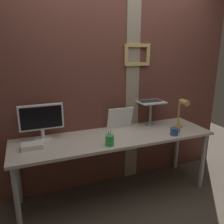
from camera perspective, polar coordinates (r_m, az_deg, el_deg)
name	(u,v)px	position (r m, az deg, el deg)	size (l,w,h in m)	color
ground_plane	(123,191)	(2.94, 2.71, -19.17)	(6.00, 6.00, 0.00)	#4C4238
brick_wall_back	(112,88)	(2.78, 0.05, 5.97)	(3.16, 0.16, 2.42)	brown
desk	(115,142)	(2.56, 0.83, -7.47)	(2.22, 0.62, 0.74)	beige
monitor	(42,119)	(2.47, -17.25, -1.74)	(0.45, 0.18, 0.38)	white
laptop_stand	(151,110)	(2.87, 9.65, 0.49)	(0.28, 0.22, 0.29)	gray
laptop	(148,97)	(2.89, 9.13, 3.80)	(0.32, 0.28, 0.23)	white
whiteboard_panel	(120,118)	(2.74, 2.05, -1.46)	(0.32, 0.02, 0.27)	white
desk_lamp	(182,110)	(2.83, 17.12, 0.41)	(0.12, 0.20, 0.36)	tan
pen_cup	(110,140)	(2.28, -0.59, -7.09)	(0.09, 0.09, 0.16)	green
coffee_mug	(174,131)	(2.64, 15.34, -4.73)	(0.12, 0.09, 0.08)	#2D4C8C
paper_clutter_stack	(32,146)	(2.36, -19.40, -8.02)	(0.20, 0.14, 0.05)	silver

